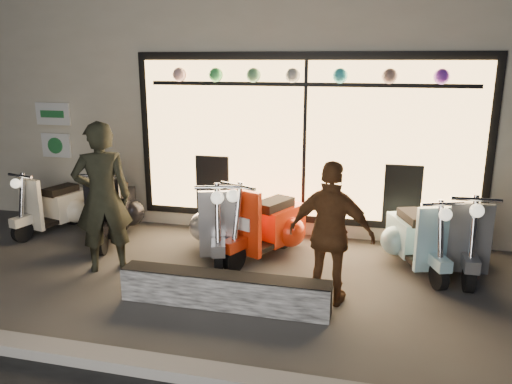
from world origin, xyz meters
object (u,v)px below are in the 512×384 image
Objects in this scene: graffiti_barrier at (224,291)px; scooter_red at (271,224)px; scooter_silver at (219,222)px; man at (102,198)px; woman at (331,234)px.

scooter_red is (0.18, 1.74, 0.26)m from graffiti_barrier.
scooter_silver reaches higher than scooter_red.
scooter_red is (0.76, 0.12, -0.00)m from scooter_silver.
man is (-1.28, -0.97, 0.55)m from scooter_silver.
graffiti_barrier is 1.74m from scooter_silver.
scooter_silver is 0.77m from scooter_red.
graffiti_barrier is at bearing 28.22° from woman.
graffiti_barrier is 1.38m from woman.
man is (-1.86, 0.65, 0.81)m from graffiti_barrier.
man reaches higher than scooter_silver.
woman is (3.02, -0.25, -0.16)m from man.
scooter_red is at bearing -44.68° from woman.
scooter_red is at bearing 84.20° from graffiti_barrier.
woman is at bearing 19.09° from graffiti_barrier.
woman is (1.15, 0.40, 0.64)m from graffiti_barrier.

